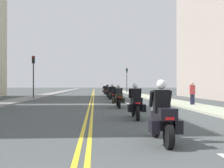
{
  "coord_description": "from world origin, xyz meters",
  "views": [
    {
      "loc": [
        0.26,
        -2.49,
        1.49
      ],
      "look_at": [
        2.26,
        28.6,
        1.66
      ],
      "focal_mm": 43.15,
      "sensor_mm": 36.0,
      "label": 1
    }
  ],
  "objects_px": {
    "motorcycle_1": "(136,104)",
    "traffic_light_far": "(127,76)",
    "traffic_light_near": "(33,69)",
    "motorcycle_0": "(162,118)",
    "motorcycle_6": "(107,91)",
    "motorcycle_7": "(104,90)",
    "motorcycle_2": "(119,98)",
    "pedestrian_1": "(192,94)",
    "motorcycle_4": "(112,93)",
    "motorcycle_5": "(108,92)",
    "motorcycle_3": "(113,95)"
  },
  "relations": [
    {
      "from": "motorcycle_1",
      "to": "traffic_light_far",
      "type": "bearing_deg",
      "value": 85.12
    },
    {
      "from": "traffic_light_near",
      "to": "traffic_light_far",
      "type": "bearing_deg",
      "value": 59.1
    },
    {
      "from": "motorcycle_1",
      "to": "traffic_light_near",
      "type": "relative_size",
      "value": 0.47
    },
    {
      "from": "motorcycle_1",
      "to": "traffic_light_far",
      "type": "distance_m",
      "value": 39.18
    },
    {
      "from": "motorcycle_0",
      "to": "traffic_light_far",
      "type": "xyz_separation_m",
      "value": [
        4.36,
        43.94,
        2.63
      ]
    },
    {
      "from": "motorcycle_6",
      "to": "motorcycle_7",
      "type": "height_order",
      "value": "motorcycle_7"
    },
    {
      "from": "motorcycle_2",
      "to": "traffic_light_near",
      "type": "bearing_deg",
      "value": 125.55
    },
    {
      "from": "motorcycle_7",
      "to": "traffic_light_far",
      "type": "relative_size",
      "value": 0.47
    },
    {
      "from": "traffic_light_far",
      "to": "pedestrian_1",
      "type": "xyz_separation_m",
      "value": [
        0.9,
        -31.87,
        -2.37
      ]
    },
    {
      "from": "pedestrian_1",
      "to": "motorcycle_6",
      "type": "bearing_deg",
      "value": -69.85
    },
    {
      "from": "motorcycle_7",
      "to": "traffic_light_far",
      "type": "height_order",
      "value": "traffic_light_far"
    },
    {
      "from": "traffic_light_near",
      "to": "motorcycle_0",
      "type": "bearing_deg",
      "value": -69.82
    },
    {
      "from": "motorcycle_0",
      "to": "motorcycle_4",
      "type": "distance_m",
      "value": 21.45
    },
    {
      "from": "motorcycle_5",
      "to": "pedestrian_1",
      "type": "bearing_deg",
      "value": -70.95
    },
    {
      "from": "motorcycle_5",
      "to": "traffic_light_far",
      "type": "bearing_deg",
      "value": 74.66
    },
    {
      "from": "motorcycle_0",
      "to": "motorcycle_2",
      "type": "bearing_deg",
      "value": 91.41
    },
    {
      "from": "motorcycle_2",
      "to": "motorcycle_5",
      "type": "height_order",
      "value": "motorcycle_5"
    },
    {
      "from": "motorcycle_3",
      "to": "traffic_light_far",
      "type": "relative_size",
      "value": 0.46
    },
    {
      "from": "motorcycle_0",
      "to": "motorcycle_7",
      "type": "xyz_separation_m",
      "value": [
        -0.11,
        37.73,
        0.02
      ]
    },
    {
      "from": "motorcycle_4",
      "to": "traffic_light_near",
      "type": "distance_m",
      "value": 8.91
    },
    {
      "from": "motorcycle_0",
      "to": "motorcycle_4",
      "type": "relative_size",
      "value": 0.96
    },
    {
      "from": "motorcycle_0",
      "to": "pedestrian_1",
      "type": "bearing_deg",
      "value": 67.08
    },
    {
      "from": "motorcycle_0",
      "to": "motorcycle_1",
      "type": "relative_size",
      "value": 0.94
    },
    {
      "from": "motorcycle_2",
      "to": "motorcycle_4",
      "type": "xyz_separation_m",
      "value": [
        0.23,
        10.42,
        0.01
      ]
    },
    {
      "from": "motorcycle_2",
      "to": "pedestrian_1",
      "type": "distance_m",
      "value": 5.52
    },
    {
      "from": "motorcycle_7",
      "to": "pedestrian_1",
      "type": "height_order",
      "value": "pedestrian_1"
    },
    {
      "from": "motorcycle_3",
      "to": "motorcycle_4",
      "type": "distance_m",
      "value": 5.64
    },
    {
      "from": "traffic_light_near",
      "to": "pedestrian_1",
      "type": "bearing_deg",
      "value": -38.02
    },
    {
      "from": "motorcycle_2",
      "to": "motorcycle_6",
      "type": "height_order",
      "value": "motorcycle_2"
    },
    {
      "from": "motorcycle_2",
      "to": "traffic_light_far",
      "type": "distance_m",
      "value": 33.33
    },
    {
      "from": "motorcycle_5",
      "to": "traffic_light_far",
      "type": "height_order",
      "value": "traffic_light_far"
    },
    {
      "from": "motorcycle_2",
      "to": "motorcycle_3",
      "type": "distance_m",
      "value": 4.79
    },
    {
      "from": "motorcycle_0",
      "to": "traffic_light_near",
      "type": "relative_size",
      "value": 0.44
    },
    {
      "from": "traffic_light_near",
      "to": "motorcycle_6",
      "type": "bearing_deg",
      "value": 49.2
    },
    {
      "from": "motorcycle_0",
      "to": "traffic_light_near",
      "type": "height_order",
      "value": "traffic_light_near"
    },
    {
      "from": "pedestrian_1",
      "to": "motorcycle_2",
      "type": "bearing_deg",
      "value": 16.63
    },
    {
      "from": "motorcycle_7",
      "to": "pedestrian_1",
      "type": "bearing_deg",
      "value": -79.34
    },
    {
      "from": "motorcycle_3",
      "to": "traffic_light_far",
      "type": "height_order",
      "value": "traffic_light_far"
    },
    {
      "from": "motorcycle_1",
      "to": "motorcycle_5",
      "type": "distance_m",
      "value": 22.07
    },
    {
      "from": "motorcycle_3",
      "to": "pedestrian_1",
      "type": "distance_m",
      "value": 6.62
    },
    {
      "from": "motorcycle_3",
      "to": "motorcycle_2",
      "type": "bearing_deg",
      "value": -86.48
    },
    {
      "from": "motorcycle_0",
      "to": "motorcycle_1",
      "type": "distance_m",
      "value": 5.08
    },
    {
      "from": "motorcycle_4",
      "to": "motorcycle_6",
      "type": "height_order",
      "value": "motorcycle_4"
    },
    {
      "from": "motorcycle_5",
      "to": "motorcycle_6",
      "type": "xyz_separation_m",
      "value": [
        0.12,
        5.26,
        -0.02
      ]
    },
    {
      "from": "motorcycle_1",
      "to": "motorcycle_2",
      "type": "xyz_separation_m",
      "value": [
        -0.24,
        5.94,
        -0.01
      ]
    },
    {
      "from": "motorcycle_4",
      "to": "traffic_light_near",
      "type": "relative_size",
      "value": 0.46
    },
    {
      "from": "motorcycle_1",
      "to": "pedestrian_1",
      "type": "height_order",
      "value": "pedestrian_1"
    },
    {
      "from": "motorcycle_1",
      "to": "motorcycle_7",
      "type": "bearing_deg",
      "value": 91.74
    },
    {
      "from": "motorcycle_4",
      "to": "motorcycle_6",
      "type": "bearing_deg",
      "value": 87.34
    },
    {
      "from": "motorcycle_2",
      "to": "motorcycle_5",
      "type": "xyz_separation_m",
      "value": [
        0.06,
        16.12,
        0.01
      ]
    }
  ]
}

